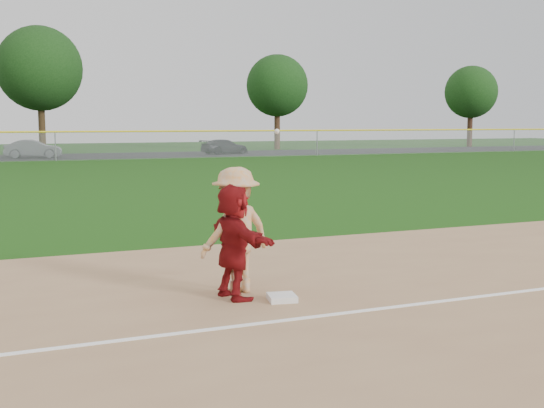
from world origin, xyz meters
name	(u,v)px	position (x,y,z in m)	size (l,w,h in m)	color
ground	(311,302)	(0.00, 0.00, 0.00)	(160.00, 160.00, 0.00)	#17440D
foul_line	(336,314)	(0.00, -0.80, 0.03)	(60.00, 0.10, 0.01)	white
parking_asphalt	(49,157)	(0.00, 46.00, 0.01)	(120.00, 10.00, 0.01)	black
first_base	(282,298)	(-0.40, 0.16, 0.07)	(0.40, 0.40, 0.09)	white
base_runner	(234,241)	(-1.00, 0.58, 0.89)	(1.61, 0.51, 1.73)	maroon
car_mid	(33,149)	(-1.17, 44.81, 0.68)	(1.42, 4.08, 1.34)	#54575C
car_right	(225,147)	(14.07, 45.43, 0.61)	(1.69, 4.15, 1.20)	black
first_base_play	(236,230)	(-0.86, 0.87, 1.00)	(1.44, 1.11, 2.54)	#ADADB0
outfield_fence	(55,132)	(0.00, 40.00, 1.96)	(110.00, 0.12, 110.00)	#999EA0
tree_2	(40,69)	(0.00, 51.50, 7.06)	(7.00, 7.00, 10.58)	#322412
tree_3	(277,86)	(22.00, 52.80, 6.16)	(6.00, 6.00, 9.19)	#3C2415
tree_4	(471,92)	(44.00, 51.20, 5.85)	(5.60, 5.60, 8.67)	#361F13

